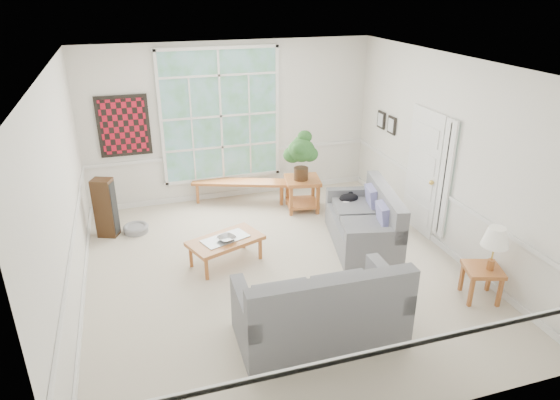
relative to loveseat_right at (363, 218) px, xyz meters
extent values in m
cube|color=beige|center=(-1.55, -0.38, -0.48)|extent=(5.50, 6.00, 0.01)
cube|color=white|center=(-1.55, -0.38, 2.53)|extent=(5.50, 6.00, 0.02)
cube|color=white|center=(-1.55, 2.62, 1.03)|extent=(5.50, 0.02, 3.00)
cube|color=white|center=(-1.55, -3.38, 1.03)|extent=(5.50, 0.02, 3.00)
cube|color=white|center=(-4.30, -0.38, 1.03)|extent=(0.02, 6.00, 3.00)
cube|color=white|center=(1.20, -0.38, 1.03)|extent=(0.02, 6.00, 3.00)
cube|color=white|center=(-1.75, 2.58, 1.18)|extent=(2.30, 0.08, 2.40)
cube|color=white|center=(1.16, 0.22, 0.58)|extent=(0.08, 0.90, 2.10)
cube|color=white|center=(1.16, -0.41, 0.68)|extent=(0.08, 0.26, 1.90)
cube|color=maroon|center=(-3.50, 2.57, 1.13)|extent=(0.90, 0.06, 1.10)
cube|color=black|center=(1.16, 1.37, 1.08)|extent=(0.04, 0.26, 0.32)
cube|color=black|center=(1.16, 1.77, 1.08)|extent=(0.04, 0.26, 0.32)
cube|color=slate|center=(0.00, 0.00, 0.00)|extent=(1.27, 1.91, 0.95)
cube|color=slate|center=(-1.52, -1.97, 0.05)|extent=(1.97, 1.05, 1.05)
cube|color=#A95E2C|center=(-2.23, 0.07, -0.27)|extent=(1.23, 0.95, 0.41)
imported|color=#95959A|center=(-2.22, 0.02, -0.03)|extent=(0.43, 0.43, 0.08)
cube|color=#A95E2C|center=(-1.50, 2.27, -0.26)|extent=(1.83, 0.96, 0.43)
cube|color=#A95E2C|center=(-0.47, 1.57, -0.16)|extent=(0.72, 0.72, 0.62)
cube|color=#A95E2C|center=(0.85, -1.87, -0.24)|extent=(0.59, 0.59, 0.48)
cylinder|color=gray|center=(-3.51, 1.54, -0.41)|extent=(0.54, 0.54, 0.13)
cube|color=#352111|center=(-3.95, 1.56, 0.03)|extent=(0.39, 0.35, 1.01)
ellipsoid|color=black|center=(0.03, 0.63, 0.09)|extent=(0.42, 0.38, 0.16)
camera|label=1|loc=(-3.42, -6.49, 3.48)|focal=32.00mm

